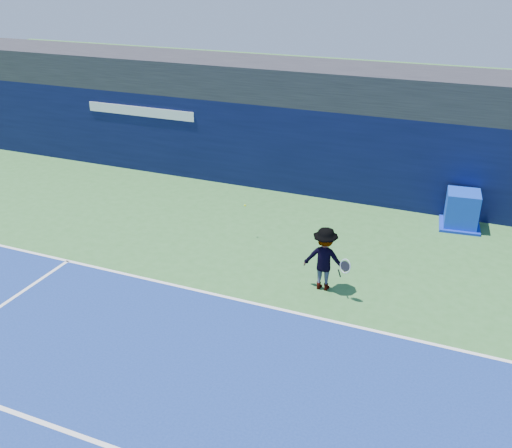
{
  "coord_description": "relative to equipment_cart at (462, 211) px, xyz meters",
  "views": [
    {
      "loc": [
        4.96,
        -7.62,
        7.48
      ],
      "look_at": [
        -0.36,
        5.2,
        1.0
      ],
      "focal_mm": 40.0,
      "sensor_mm": 36.0,
      "label": 1
    }
  ],
  "objects": [
    {
      "name": "tennis_player",
      "position": [
        -2.85,
        -5.08,
        0.31
      ],
      "size": [
        1.28,
        0.71,
        1.65
      ],
      "color": "silver",
      "rests_on": "ground"
    },
    {
      "name": "ground",
      "position": [
        -4.66,
        -9.41,
        -0.52
      ],
      "size": [
        80.0,
        80.0,
        0.0
      ],
      "primitive_type": "plane",
      "color": "#356E31",
      "rests_on": "ground"
    },
    {
      "name": "back_wall_assembly",
      "position": [
        -4.66,
        1.09,
        0.98
      ],
      "size": [
        36.0,
        1.03,
        3.0
      ],
      "color": "black",
      "rests_on": "ground"
    },
    {
      "name": "equipment_cart",
      "position": [
        0.0,
        0.0,
        0.0
      ],
      "size": [
        1.3,
        1.3,
        1.14
      ],
      "color": "#0D31BB",
      "rests_on": "ground"
    },
    {
      "name": "stadium_band",
      "position": [
        -4.66,
        2.09,
        3.08
      ],
      "size": [
        36.0,
        3.0,
        1.2
      ],
      "primitive_type": "cube",
      "color": "black",
      "rests_on": "back_wall_assembly"
    },
    {
      "name": "service_line",
      "position": [
        -4.66,
        -11.41,
        -0.51
      ],
      "size": [
        24.0,
        0.1,
        0.01
      ],
      "primitive_type": "cube",
      "color": "white",
      "rests_on": "ground"
    },
    {
      "name": "tennis_ball",
      "position": [
        -5.81,
        -3.15,
        0.48
      ],
      "size": [
        0.06,
        0.06,
        0.06
      ],
      "color": "#B7D717",
      "rests_on": "ground"
    },
    {
      "name": "baseline",
      "position": [
        -4.66,
        -6.41,
        -0.51
      ],
      "size": [
        24.0,
        0.1,
        0.01
      ],
      "primitive_type": "cube",
      "color": "white",
      "rests_on": "ground"
    }
  ]
}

